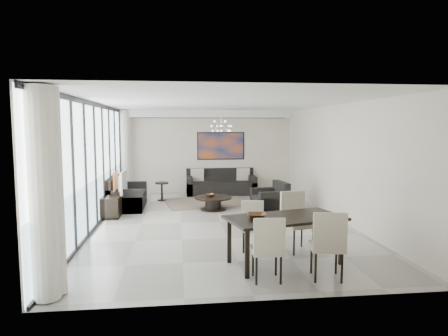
{
  "coord_description": "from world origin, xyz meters",
  "views": [
    {
      "loc": [
        -1.02,
        -9.58,
        2.35
      ],
      "look_at": [
        0.18,
        0.79,
        1.25
      ],
      "focal_mm": 32.0,
      "sensor_mm": 36.0,
      "label": 1
    }
  ],
  "objects": [
    {
      "name": "soffit",
      "position": [
        0.0,
        4.3,
        2.77
      ],
      "size": [
        5.98,
        0.4,
        0.26
      ],
      "primitive_type": "cube",
      "color": "white",
      "rests_on": "room_shell"
    },
    {
      "name": "bowl_coffee",
      "position": [
        -0.12,
        1.52,
        0.4
      ],
      "size": [
        0.28,
        0.28,
        0.08
      ],
      "primitive_type": "imported",
      "rotation": [
        0.0,
        0.0,
        -0.15
      ],
      "color": "brown",
      "rests_on": "coffee_table"
    },
    {
      "name": "dining_chair_nw",
      "position": [
        0.38,
        -2.24,
        0.53
      ],
      "size": [
        0.49,
        0.49,
        0.93
      ],
      "color": "beige",
      "rests_on": "floor"
    },
    {
      "name": "side_table",
      "position": [
        -1.54,
        3.06,
        0.39
      ],
      "size": [
        0.42,
        0.42,
        0.58
      ],
      "color": "black",
      "rests_on": "floor"
    },
    {
      "name": "chandelier",
      "position": [
        0.3,
        2.5,
        2.35
      ],
      "size": [
        0.66,
        0.66,
        0.71
      ],
      "color": "silver",
      "rests_on": "room_shell"
    },
    {
      "name": "dining_chair_sw",
      "position": [
        0.3,
        -3.89,
        0.58
      ],
      "size": [
        0.49,
        0.49,
        1.01
      ],
      "color": "beige",
      "rests_on": "floor"
    },
    {
      "name": "tv_console",
      "position": [
        -2.76,
        1.33,
        0.27
      ],
      "size": [
        0.49,
        1.73,
        0.54
      ],
      "primitive_type": "cube",
      "color": "black",
      "rests_on": "floor"
    },
    {
      "name": "rug",
      "position": [
        -0.12,
        2.6,
        0.01
      ],
      "size": [
        2.85,
        2.38,
        0.01
      ],
      "primitive_type": "cube",
      "rotation": [
        0.0,
        0.0,
        0.18
      ],
      "color": "black",
      "rests_on": "floor"
    },
    {
      "name": "armchair",
      "position": [
        1.59,
        1.34,
        0.27
      ],
      "size": [
        1.0,
        1.04,
        0.78
      ],
      "color": "black",
      "rests_on": "floor"
    },
    {
      "name": "room_shell",
      "position": [
        0.46,
        0.0,
        1.45
      ],
      "size": [
        6.0,
        9.0,
        2.9
      ],
      "color": "#A8A39B",
      "rests_on": "ground"
    },
    {
      "name": "bowl_dining",
      "position": [
        0.27,
        -3.15,
        0.86
      ],
      "size": [
        0.37,
        0.37,
        0.08
      ],
      "primitive_type": "imported",
      "rotation": [
        0.0,
        0.0,
        -0.14
      ],
      "color": "brown",
      "rests_on": "dining_table"
    },
    {
      "name": "dining_chair_se",
      "position": [
        1.22,
        -3.93,
        0.62
      ],
      "size": [
        0.57,
        0.57,
        1.08
      ],
      "color": "beige",
      "rests_on": "floor"
    },
    {
      "name": "window_wall",
      "position": [
        -2.86,
        0.0,
        1.47
      ],
      "size": [
        0.37,
        8.95,
        2.9
      ],
      "color": "white",
      "rests_on": "floor"
    },
    {
      "name": "coffee_table",
      "position": [
        -0.05,
        1.46,
        0.21
      ],
      "size": [
        1.04,
        1.04,
        0.37
      ],
      "color": "black",
      "rests_on": "floor"
    },
    {
      "name": "loveseat",
      "position": [
        -2.55,
        2.02,
        0.3
      ],
      "size": [
        1.01,
        1.79,
        0.9
      ],
      "color": "black",
      "rests_on": "floor"
    },
    {
      "name": "sofa_main",
      "position": [
        0.46,
        4.07,
        0.29
      ],
      "size": [
        2.38,
        0.97,
        0.87
      ],
      "color": "black",
      "rests_on": "floor"
    },
    {
      "name": "dining_chair_ne",
      "position": [
        1.18,
        -2.36,
        0.64
      ],
      "size": [
        0.62,
        0.62,
        1.11
      ],
      "color": "beige",
      "rests_on": "floor"
    },
    {
      "name": "painting",
      "position": [
        0.5,
        4.47,
        1.65
      ],
      "size": [
        1.68,
        0.04,
        0.98
      ],
      "primitive_type": "cube",
      "color": "#CC541C",
      "rests_on": "room_shell"
    },
    {
      "name": "television",
      "position": [
        -2.6,
        1.39,
        0.84
      ],
      "size": [
        0.14,
        1.03,
        0.59
      ],
      "primitive_type": "imported",
      "rotation": [
        0.0,
        0.0,
        1.56
      ],
      "color": "gray",
      "rests_on": "tv_console"
    },
    {
      "name": "dining_table",
      "position": [
        0.78,
        -3.1,
        0.73
      ],
      "size": [
        2.14,
        1.42,
        0.82
      ],
      "color": "black",
      "rests_on": "floor"
    }
  ]
}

